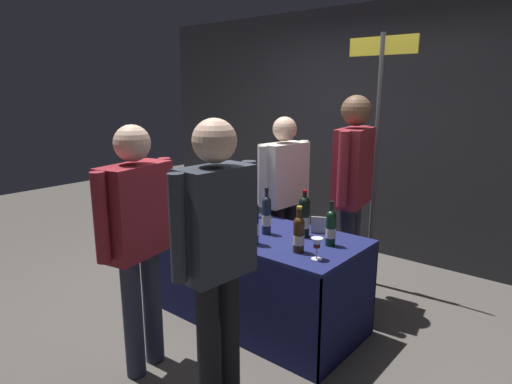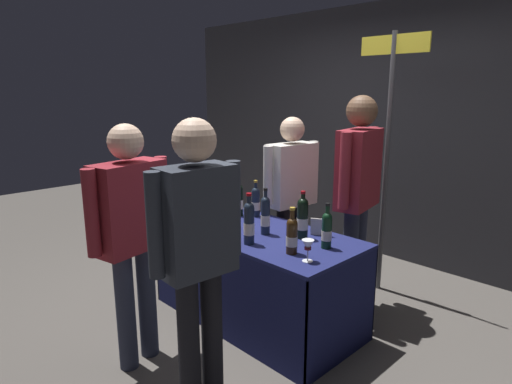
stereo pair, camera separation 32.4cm
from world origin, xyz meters
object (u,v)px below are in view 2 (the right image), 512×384
(display_bottle_0, at_px, (239,200))
(wine_glass_near_vendor, at_px, (308,246))
(booth_signpost, at_px, (388,138))
(taster_foreground_right, at_px, (131,225))
(flower_vase, at_px, (189,207))
(featured_wine_bottle, at_px, (265,215))
(tasting_table, at_px, (256,258))
(vendor_presenter, at_px, (291,188))

(display_bottle_0, distance_m, wine_glass_near_vendor, 1.11)
(booth_signpost, bearing_deg, taster_foreground_right, -104.38)
(flower_vase, bearing_deg, featured_wine_bottle, 15.23)
(taster_foreground_right, relative_size, booth_signpost, 0.71)
(tasting_table, distance_m, vendor_presenter, 0.80)
(tasting_table, xyz_separation_m, flower_vase, (-0.58, -0.20, 0.33))
(taster_foreground_right, bearing_deg, flower_vase, 18.74)
(taster_foreground_right, height_order, booth_signpost, booth_signpost)
(flower_vase, xyz_separation_m, taster_foreground_right, (0.43, -0.75, 0.11))
(tasting_table, bearing_deg, taster_foreground_right, -99.17)
(wine_glass_near_vendor, bearing_deg, flower_vase, 179.97)
(tasting_table, distance_m, display_bottle_0, 0.56)
(wine_glass_near_vendor, relative_size, flower_vase, 0.37)
(vendor_presenter, bearing_deg, booth_signpost, 136.56)
(wine_glass_near_vendor, bearing_deg, tasting_table, 163.40)
(taster_foreground_right, distance_m, booth_signpost, 2.23)
(featured_wine_bottle, height_order, taster_foreground_right, taster_foreground_right)
(booth_signpost, bearing_deg, featured_wine_bottle, -103.55)
(wine_glass_near_vendor, xyz_separation_m, flower_vase, (-1.24, 0.00, 0.01))
(tasting_table, xyz_separation_m, featured_wine_bottle, (0.11, -0.01, 0.37))
(tasting_table, height_order, flower_vase, flower_vase)
(featured_wine_bottle, height_order, display_bottle_0, featured_wine_bottle)
(display_bottle_0, relative_size, taster_foreground_right, 0.21)
(tasting_table, distance_m, booth_signpost, 1.51)
(wine_glass_near_vendor, distance_m, vendor_presenter, 1.22)
(featured_wine_bottle, relative_size, vendor_presenter, 0.23)
(display_bottle_0, bearing_deg, featured_wine_bottle, -20.88)
(vendor_presenter, height_order, booth_signpost, booth_signpost)
(tasting_table, xyz_separation_m, vendor_presenter, (-0.21, 0.65, 0.41))
(wine_glass_near_vendor, relative_size, vendor_presenter, 0.09)
(flower_vase, distance_m, booth_signpost, 1.77)
(display_bottle_0, bearing_deg, flower_vase, -117.84)
(tasting_table, height_order, display_bottle_0, display_bottle_0)
(wine_glass_near_vendor, relative_size, taster_foreground_right, 0.09)
(vendor_presenter, bearing_deg, featured_wine_bottle, 31.37)
(display_bottle_0, bearing_deg, vendor_presenter, 69.76)
(display_bottle_0, relative_size, booth_signpost, 0.15)
(featured_wine_bottle, height_order, wine_glass_near_vendor, featured_wine_bottle)
(featured_wine_bottle, bearing_deg, tasting_table, 175.98)
(taster_foreground_right, bearing_deg, vendor_presenter, -9.10)
(tasting_table, distance_m, flower_vase, 0.70)
(wine_glass_near_vendor, xyz_separation_m, booth_signpost, (-0.27, 1.37, 0.54))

